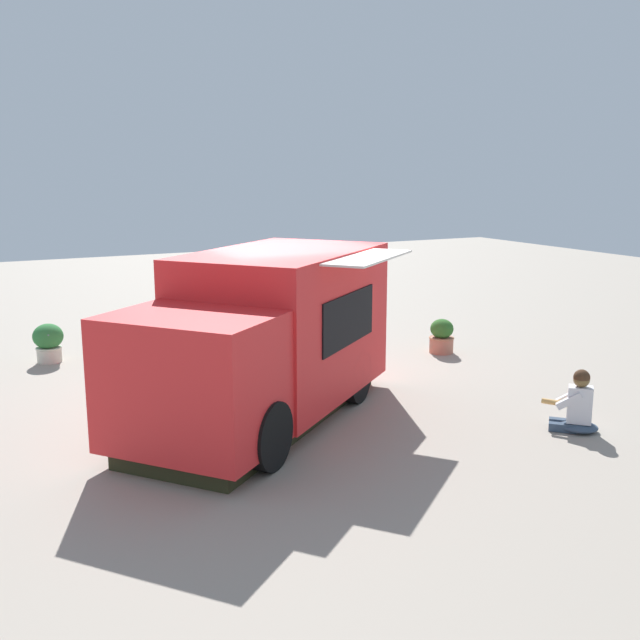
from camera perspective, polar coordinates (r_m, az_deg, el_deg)
name	(u,v)px	position (r m, az deg, el deg)	size (l,w,h in m)	color
ground_plane	(291,391)	(11.78, -2.24, -5.54)	(40.00, 40.00, 0.00)	#9E9284
food_truck	(265,342)	(10.29, -4.29, -1.70)	(4.98, 4.58, 2.33)	red
person_customer	(577,407)	(10.54, 19.31, -6.39)	(0.72, 0.73, 0.86)	#38495F
planter_flowering_near	(442,336)	(14.30, 9.42, -1.25)	(0.48, 0.48, 0.66)	#BD6E57
planter_flowering_far	(48,342)	(14.31, -20.32, -1.59)	(0.54, 0.54, 0.72)	beige
trash_bin	(293,312)	(15.62, -2.08, 0.63)	(0.52, 0.52, 0.98)	#4C4B5B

